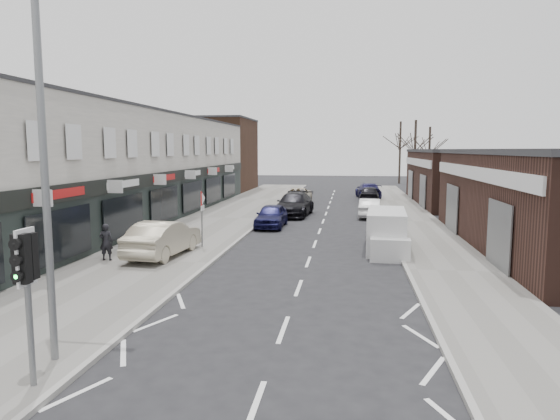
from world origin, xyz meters
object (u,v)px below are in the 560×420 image
(parked_car_right_b, at_px, (369,194))
(parked_car_left_a, at_px, (271,216))
(sedan_on_pavement, at_px, (163,238))
(pedestrian, at_px, (106,242))
(warning_sign, at_px, (202,203))
(street_lamp, at_px, (51,153))
(white_van, at_px, (386,232))
(parked_car_right_c, at_px, (368,190))
(parked_car_left_c, at_px, (298,196))
(traffic_light, at_px, (26,271))
(parked_car_left_b, at_px, (294,204))
(parked_car_right_a, at_px, (370,208))

(parked_car_right_b, bearing_deg, parked_car_left_a, 71.43)
(sedan_on_pavement, bearing_deg, pedestrian, 35.04)
(warning_sign, relative_size, parked_car_left_a, 0.66)
(street_lamp, bearing_deg, white_van, 59.62)
(warning_sign, relative_size, pedestrian, 1.75)
(street_lamp, distance_m, parked_car_right_c, 40.20)
(white_van, xyz_separation_m, parked_car_left_c, (-6.17, 19.81, -0.22))
(sedan_on_pavement, relative_size, parked_car_right_c, 0.92)
(traffic_light, bearing_deg, parked_car_left_b, 85.26)
(parked_car_right_a, relative_size, parked_car_right_b, 0.94)
(warning_sign, xyz_separation_m, sedan_on_pavement, (-1.11, -2.21, -1.31))
(sedan_on_pavement, distance_m, parked_car_right_a, 17.38)
(parked_car_right_b, bearing_deg, parked_car_right_a, 91.82)
(traffic_light, distance_m, parked_car_left_b, 26.70)
(warning_sign, relative_size, parked_car_left_b, 0.49)
(traffic_light, height_order, parked_car_left_c, traffic_light)
(traffic_light, bearing_deg, warning_sign, 93.10)
(parked_car_right_c, bearing_deg, parked_car_left_a, 65.89)
(parked_car_left_b, bearing_deg, parked_car_right_a, 3.24)
(warning_sign, bearing_deg, white_van, 4.79)
(warning_sign, xyz_separation_m, parked_car_right_b, (8.63, 22.75, -1.48))
(traffic_light, xyz_separation_m, parked_car_left_a, (1.40, 21.11, -1.72))
(white_van, xyz_separation_m, parked_car_left_b, (-5.60, 11.83, -0.09))
(parked_car_left_b, height_order, parked_car_right_b, parked_car_left_b)
(warning_sign, relative_size, parked_car_right_c, 0.53)
(pedestrian, xyz_separation_m, parked_car_right_b, (11.76, 26.12, -0.17))
(street_lamp, height_order, parked_car_right_b, street_lamp)
(warning_sign, distance_m, parked_car_left_a, 7.57)
(parked_car_left_a, height_order, parked_car_left_c, parked_car_left_a)
(pedestrian, distance_m, parked_car_right_a, 19.48)
(parked_car_left_c, xyz_separation_m, parked_car_right_c, (6.27, 5.87, 0.06))
(parked_car_left_c, xyz_separation_m, parked_car_right_a, (5.87, -8.10, -0.02))
(parked_car_left_a, relative_size, parked_car_right_a, 1.03)
(sedan_on_pavement, height_order, parked_car_left_b, sedan_on_pavement)
(white_van, distance_m, parked_car_right_b, 22.03)
(warning_sign, height_order, parked_car_right_a, warning_sign)
(parked_car_left_a, xyz_separation_m, parked_car_left_c, (0.22, 13.43, -0.02))
(parked_car_right_b, bearing_deg, white_van, 93.69)
(parked_car_right_b, bearing_deg, warning_sign, 73.11)
(traffic_light, relative_size, sedan_on_pavement, 0.66)
(street_lamp, relative_size, parked_car_right_a, 2.01)
(sedan_on_pavement, relative_size, parked_car_right_a, 1.17)
(warning_sign, height_order, parked_car_right_b, warning_sign)
(pedestrian, bearing_deg, warning_sign, -139.71)
(warning_sign, distance_m, parked_car_left_c, 20.72)
(traffic_light, xyz_separation_m, parked_car_right_a, (7.50, 26.45, -1.76))
(parked_car_left_c, distance_m, parked_car_right_c, 8.59)
(warning_sign, xyz_separation_m, parked_car_left_a, (2.16, 7.10, -1.50))
(sedan_on_pavement, distance_m, parked_car_right_b, 26.80)
(white_van, distance_m, parked_car_left_c, 20.75)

